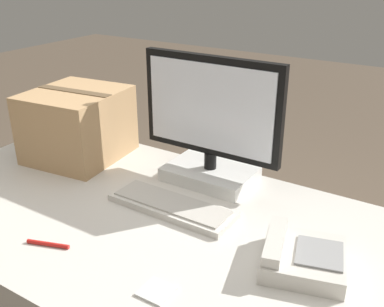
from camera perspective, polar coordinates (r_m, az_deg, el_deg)
The scene contains 6 objects.
monitor at distance 1.56m, azimuth 2.51°, elevation 2.78°, with size 0.52×0.21×0.45m.
keyboard at distance 1.45m, azimuth -2.74°, elevation -6.57°, with size 0.42×0.15×0.03m.
desk_phone at distance 1.23m, azimuth 13.66°, elevation -12.65°, with size 0.26×0.26×0.08m.
cardboard_box at distance 1.83m, azimuth -14.32°, elevation 3.61°, with size 0.37×0.39×0.27m.
pen_marker at distance 1.35m, azimuth -17.81°, elevation -10.88°, with size 0.12×0.05×0.01m.
sticky_note_pad at distance 1.14m, azimuth -4.51°, elevation -17.04°, with size 0.08×0.08×0.01m.
Camera 1 is at (0.72, -0.95, 1.51)m, focal length 42.00 mm.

